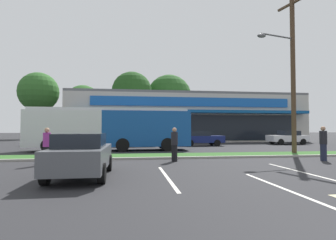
# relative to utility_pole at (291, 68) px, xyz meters

# --- Properties ---
(grass_median) EXTENTS (56.00, 2.20, 0.12)m
(grass_median) POSITION_rel_utility_pole_xyz_m (-6.46, -0.20, -5.63)
(grass_median) COLOR #2D5B23
(grass_median) RESTS_ON ground_plane
(curb_lip) EXTENTS (56.00, 0.24, 0.12)m
(curb_lip) POSITION_rel_utility_pole_xyz_m (-6.46, -1.42, -5.63)
(curb_lip) COLOR #99968C
(curb_lip) RESTS_ON ground_plane
(parking_stripe_0) EXTENTS (0.12, 4.80, 0.01)m
(parking_stripe_0) POSITION_rel_utility_pole_xyz_m (-9.24, -6.96, -5.68)
(parking_stripe_0) COLOR silver
(parking_stripe_0) RESTS_ON ground_plane
(parking_stripe_1) EXTENTS (0.12, 4.80, 0.01)m
(parking_stripe_1) POSITION_rel_utility_pole_xyz_m (-6.24, -9.19, -5.68)
(parking_stripe_1) COLOR silver
(parking_stripe_1) RESTS_ON ground_plane
(parking_stripe_2) EXTENTS (0.12, 4.80, 0.01)m
(parking_stripe_2) POSITION_rel_utility_pole_xyz_m (-3.91, -6.57, -5.68)
(parking_stripe_2) COLOR silver
(parking_stripe_2) RESTS_ON ground_plane
(storefront_building) EXTENTS (31.00, 14.27, 6.43)m
(storefront_building) POSITION_rel_utility_pole_xyz_m (-2.85, 22.27, -2.47)
(storefront_building) COLOR #BCB7AD
(storefront_building) RESTS_ON ground_plane
(tree_far_left) EXTENTS (6.63, 6.63, 11.30)m
(tree_far_left) POSITION_rel_utility_pole_xyz_m (-26.11, 31.64, 2.28)
(tree_far_left) COLOR #473323
(tree_far_left) RESTS_ON ground_plane
(tree_left) EXTENTS (6.45, 6.45, 9.46)m
(tree_left) POSITION_rel_utility_pole_xyz_m (-18.94, 32.66, 0.53)
(tree_left) COLOR #473323
(tree_left) RESTS_ON ground_plane
(tree_mid_left) EXTENTS (6.76, 6.76, 11.31)m
(tree_mid_left) POSITION_rel_utility_pole_xyz_m (-10.37, 28.99, 2.23)
(tree_mid_left) COLOR #473323
(tree_mid_left) RESTS_ON ground_plane
(tree_mid) EXTENTS (8.20, 8.20, 11.60)m
(tree_mid) POSITION_rel_utility_pole_xyz_m (-3.60, 32.04, 1.80)
(tree_mid) COLOR #473323
(tree_mid) RESTS_ON ground_plane
(utility_pole) EXTENTS (3.16, 2.36, 10.67)m
(utility_pole) POSITION_rel_utility_pole_xyz_m (0.00, 0.00, 0.00)
(utility_pole) COLOR #4C3826
(utility_pole) RESTS_ON ground_plane
(city_bus) EXTENTS (12.26, 2.92, 3.25)m
(city_bus) POSITION_rel_utility_pole_xyz_m (-12.04, 4.91, -3.92)
(city_bus) COLOR #144793
(city_bus) RESTS_ON ground_plane
(bus_stop_bench) EXTENTS (1.60, 0.45, 0.95)m
(bus_stop_bench) POSITION_rel_utility_pole_xyz_m (-13.78, -2.10, -5.18)
(bus_stop_bench) COLOR brown
(bus_stop_bench) RESTS_ON ground_plane
(car_0) EXTENTS (4.11, 1.95, 1.48)m
(car_0) POSITION_rel_utility_pole_xyz_m (6.47, 10.93, -4.93)
(car_0) COLOR silver
(car_0) RESTS_ON ground_plane
(car_1) EXTENTS (4.30, 2.02, 1.41)m
(car_1) POSITION_rel_utility_pole_xyz_m (-3.54, 9.83, -4.94)
(car_1) COLOR navy
(car_1) RESTS_ON ground_plane
(car_2) EXTENTS (4.47, 2.01, 1.47)m
(car_2) POSITION_rel_utility_pole_xyz_m (-10.30, 9.80, -4.92)
(car_2) COLOR #B7B7BC
(car_2) RESTS_ON ground_plane
(car_3) EXTENTS (1.87, 4.11, 1.52)m
(car_3) POSITION_rel_utility_pole_xyz_m (-12.20, -6.57, -4.91)
(car_3) COLOR #515459
(car_3) RESTS_ON ground_plane
(pedestrian_near_bench) EXTENTS (0.37, 0.37, 1.82)m
(pedestrian_near_bench) POSITION_rel_utility_pole_xyz_m (-0.43, -3.37, -4.77)
(pedestrian_near_bench) COLOR #1E2338
(pedestrian_near_bench) RESTS_ON ground_plane
(pedestrian_by_pole) EXTENTS (0.35, 0.35, 1.75)m
(pedestrian_by_pole) POSITION_rel_utility_pole_xyz_m (-8.26, -2.58, -4.81)
(pedestrian_by_pole) COLOR black
(pedestrian_by_pole) RESTS_ON ground_plane
(pedestrian_mid) EXTENTS (0.35, 0.35, 1.74)m
(pedestrian_mid) POSITION_rel_utility_pole_xyz_m (-14.41, -2.99, -4.81)
(pedestrian_mid) COLOR black
(pedestrian_mid) RESTS_ON ground_plane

